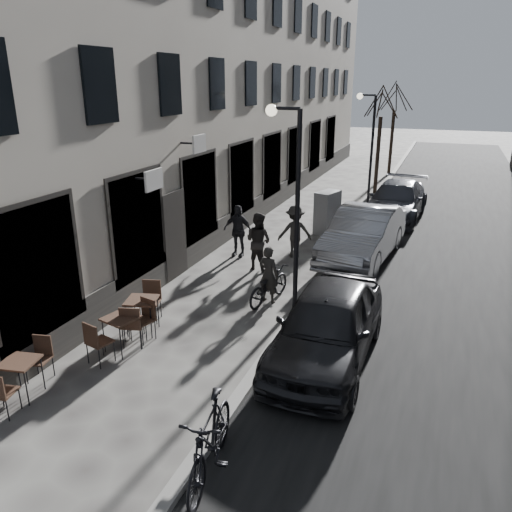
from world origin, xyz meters
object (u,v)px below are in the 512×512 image
Objects in this scene: streetlamp_far at (369,138)px; pedestrian_far at (238,231)px; bistro_set_a at (21,375)px; pedestrian_mid at (295,231)px; moped at (210,440)px; tree_far at (395,97)px; utility_cabinet at (327,212)px; tree_near at (382,101)px; bicycle at (269,285)px; bistro_set_c at (142,312)px; car_near at (327,325)px; car_mid at (363,234)px; bistro_set_b at (122,330)px; streetlamp_near at (291,187)px; pedestrian_near at (258,241)px; car_far at (396,201)px.

streetlamp_far reaches higher than pedestrian_far.
streetlamp_far is 18.12m from bistro_set_a.
bistro_set_a is at bearing 51.16° from pedestrian_mid.
streetlamp_far is at bearing 83.66° from moped.
tree_far is 14.59m from utility_cabinet.
bicycle is (-0.66, -14.93, -4.19)m from tree_near.
tree_far is at bearing 67.89° from bistro_set_c.
moped is at bearing -88.29° from tree_near.
pedestrian_far is at bearing -107.58° from streetlamp_far.
bistro_set_a is 12.85m from utility_cabinet.
car_mid is (-0.37, 6.67, 0.04)m from car_near.
bistro_set_b is at bearing 52.71° from pedestrian_mid.
tree_far is 3.15× the size of bicycle.
bistro_set_a is at bearing -121.63° from streetlamp_near.
bistro_set_c is (0.68, 2.98, 0.05)m from bistro_set_a.
streetlamp_far is 0.89× the size of tree_far.
tree_far is 3.51× the size of utility_cabinet.
pedestrian_near is (-1.78, -12.72, -3.75)m from tree_near.
bistro_set_b is at bearing -100.80° from bistro_set_c.
pedestrian_far is (-2.86, -11.80, -3.79)m from tree_near.
pedestrian_mid is 6.56m from car_near.
pedestrian_near is 5.57m from car_near.
tree_far is at bearing -79.49° from bicycle.
pedestrian_mid is (2.46, 9.39, 0.42)m from bistro_set_a.
bistro_set_b is at bearing 96.99° from pedestrian_near.
bistro_set_b is (-2.76, -18.51, -4.17)m from tree_near.
pedestrian_mid is at bearing -96.84° from streetlamp_far.
bistro_set_a is (-3.44, -5.59, -2.70)m from streetlamp_near.
pedestrian_mid is at bearing -93.51° from tree_far.
bistro_set_a is at bearing -99.68° from tree_near.
bicycle is at bearing 52.21° from bistro_set_a.
pedestrian_mid is at bearing 113.12° from car_near.
tree_near is 19.17m from bistro_set_b.
bistro_set_b is 6.72m from pedestrian_far.
tree_far is at bearing 99.74° from car_mid.
pedestrian_far is (0.65, 8.79, 0.42)m from bistro_set_a.
pedestrian_far is 8.21m from car_far.
pedestrian_far is at bearing -99.13° from tree_far.
bistro_set_a is 0.90× the size of bistro_set_c.
streetlamp_near is 7.36m from utility_cabinet.
streetlamp_far is 9.51m from pedestrian_far.
moped is (-0.93, -16.24, -0.15)m from car_far.
moped is (0.63, -27.12, -4.04)m from tree_far.
bistro_set_c is at bearing -85.44° from utility_cabinet.
moped is at bearing -88.67° from tree_far.
car_far is at bearing 80.84° from streetlamp_near.
bistro_set_b is at bearing -103.68° from car_far.
utility_cabinet is at bearing 131.44° from car_mid.
pedestrian_near reaches higher than car_near.
streetlamp_near is 2.81× the size of bicycle.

